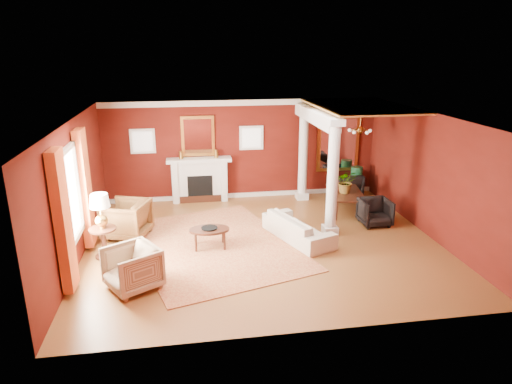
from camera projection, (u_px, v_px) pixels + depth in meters
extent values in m
plane|color=brown|center=(263.00, 243.00, 10.56)|extent=(8.00, 8.00, 0.00)
cube|color=#52120B|center=(243.00, 150.00, 13.41)|extent=(8.00, 0.04, 2.90)
cube|color=#52120B|center=(304.00, 249.00, 6.82)|extent=(8.00, 0.04, 2.90)
cube|color=#52120B|center=(75.00, 192.00, 9.51)|extent=(0.04, 7.00, 2.90)
cube|color=#52120B|center=(431.00, 176.00, 10.72)|extent=(0.04, 7.00, 2.90)
cube|color=white|center=(264.00, 118.00, 9.67)|extent=(8.00, 7.00, 0.04)
cube|color=silver|center=(200.00, 181.00, 13.31)|extent=(1.60, 0.34, 1.20)
cube|color=black|center=(200.00, 188.00, 13.19)|extent=(0.72, 0.03, 0.70)
cube|color=black|center=(201.00, 199.00, 13.30)|extent=(1.20, 0.05, 0.20)
cube|color=silver|center=(199.00, 160.00, 13.08)|extent=(1.85, 0.42, 0.10)
cube|color=silver|center=(175.00, 182.00, 13.18)|extent=(0.16, 0.40, 1.20)
cube|color=silver|center=(224.00, 180.00, 13.39)|extent=(0.16, 0.40, 1.20)
cube|color=gold|center=(198.00, 136.00, 13.03)|extent=(0.95, 0.06, 1.15)
cube|color=white|center=(198.00, 136.00, 13.00)|extent=(0.78, 0.02, 0.98)
cube|color=silver|center=(143.00, 141.00, 12.84)|extent=(0.70, 0.06, 0.70)
cube|color=white|center=(143.00, 141.00, 12.81)|extent=(0.54, 0.02, 0.54)
cube|color=silver|center=(251.00, 138.00, 13.31)|extent=(0.70, 0.06, 0.70)
cube|color=white|center=(251.00, 138.00, 13.28)|extent=(0.54, 0.02, 0.54)
cube|color=white|center=(69.00, 196.00, 8.92)|extent=(0.03, 1.30, 1.70)
cube|color=silver|center=(62.00, 208.00, 8.27)|extent=(0.08, 0.10, 1.90)
cube|color=silver|center=(78.00, 186.00, 9.58)|extent=(0.08, 0.10, 1.90)
cube|color=#B0461E|center=(63.00, 222.00, 8.04)|extent=(0.18, 0.55, 2.60)
cube|color=#B0461E|center=(85.00, 188.00, 9.92)|extent=(0.18, 0.55, 2.60)
cube|color=silver|center=(330.00, 230.00, 11.07)|extent=(0.34, 0.34, 0.20)
cylinder|color=silver|center=(333.00, 176.00, 10.65)|extent=(0.26, 0.26, 2.50)
cube|color=silver|center=(336.00, 122.00, 10.27)|extent=(0.36, 0.36, 0.16)
cube|color=silver|center=(302.00, 196.00, 13.60)|extent=(0.34, 0.34, 0.20)
cylinder|color=silver|center=(303.00, 151.00, 13.19)|extent=(0.26, 0.26, 2.50)
cube|color=silver|center=(305.00, 107.00, 12.80)|extent=(0.36, 0.36, 0.16)
cube|color=silver|center=(316.00, 116.00, 11.80)|extent=(0.30, 3.20, 0.32)
cube|color=#D18B3D|center=(361.00, 106.00, 11.76)|extent=(2.30, 3.40, 0.04)
cube|color=gold|center=(338.00, 143.00, 13.78)|extent=(1.30, 0.06, 1.70)
cube|color=white|center=(338.00, 144.00, 13.74)|extent=(1.10, 0.02, 1.50)
cylinder|color=#B18337|center=(361.00, 118.00, 11.90)|extent=(0.02, 0.02, 0.65)
sphere|color=#B18337|center=(360.00, 130.00, 12.00)|extent=(0.20, 0.20, 0.20)
sphere|color=silver|center=(370.00, 131.00, 12.05)|extent=(0.09, 0.09, 0.09)
sphere|color=silver|center=(359.00, 129.00, 12.27)|extent=(0.09, 0.09, 0.09)
sphere|color=silver|center=(350.00, 130.00, 12.13)|extent=(0.09, 0.09, 0.09)
sphere|color=silver|center=(354.00, 132.00, 11.82)|extent=(0.09, 0.09, 0.09)
sphere|color=silver|center=(367.00, 133.00, 11.77)|extent=(0.09, 0.09, 0.09)
cube|color=silver|center=(243.00, 103.00, 12.95)|extent=(8.00, 0.08, 0.16)
cube|color=silver|center=(243.00, 195.00, 13.79)|extent=(8.00, 0.08, 0.12)
cube|color=maroon|center=(214.00, 245.00, 10.45)|extent=(4.43, 5.19, 0.02)
imported|color=beige|center=(298.00, 224.00, 10.67)|extent=(1.26, 2.08, 0.78)
imported|color=black|center=(126.00, 218.00, 10.76)|extent=(1.16, 1.20, 0.99)
imported|color=tan|center=(132.00, 266.00, 8.46)|extent=(1.16, 1.18, 0.91)
cylinder|color=black|center=(209.00, 230.00, 10.20)|extent=(0.90, 0.90, 0.05)
cylinder|color=black|center=(196.00, 244.00, 10.04)|extent=(0.05, 0.05, 0.40)
cylinder|color=black|center=(225.00, 242.00, 10.13)|extent=(0.05, 0.05, 0.40)
cylinder|color=black|center=(195.00, 237.00, 10.41)|extent=(0.05, 0.05, 0.40)
cylinder|color=black|center=(223.00, 235.00, 10.51)|extent=(0.05, 0.05, 0.40)
imported|color=black|center=(207.00, 224.00, 10.11)|extent=(0.17, 0.09, 0.24)
cylinder|color=black|center=(105.00, 256.00, 9.87)|extent=(0.42, 0.42, 0.04)
cylinder|color=black|center=(104.00, 243.00, 9.78)|extent=(0.10, 0.10, 0.65)
cylinder|color=black|center=(103.00, 229.00, 9.68)|extent=(0.57, 0.57, 0.04)
sphere|color=#B18337|center=(102.00, 221.00, 9.62)|extent=(0.27, 0.27, 0.27)
cylinder|color=#B18337|center=(101.00, 212.00, 9.56)|extent=(0.03, 0.03, 0.29)
cone|color=silver|center=(99.00, 201.00, 9.49)|extent=(0.42, 0.42, 0.29)
imported|color=black|center=(347.00, 196.00, 12.49)|extent=(0.78, 1.63, 0.87)
imported|color=black|center=(375.00, 211.00, 11.54)|extent=(0.74, 0.69, 0.75)
imported|color=black|center=(347.00, 184.00, 13.72)|extent=(0.82, 0.77, 0.81)
sphere|color=#154223|center=(355.00, 190.00, 13.81)|extent=(0.39, 0.39, 0.39)
cylinder|color=#154223|center=(356.00, 182.00, 13.72)|extent=(0.35, 0.35, 0.92)
imported|color=#26591E|center=(347.00, 173.00, 12.21)|extent=(0.76, 0.80, 0.50)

